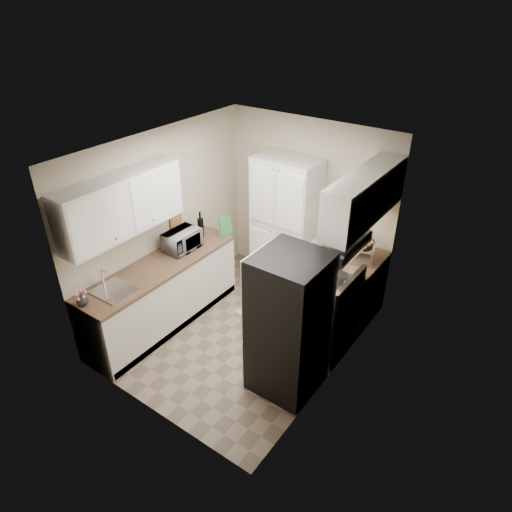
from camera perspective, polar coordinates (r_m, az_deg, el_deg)
The scene contains 16 objects.
ground at distance 6.17m, azimuth -1.65°, elevation -9.47°, with size 3.20×3.20×0.00m, color #7A6B56.
room_shell at distance 5.26m, azimuth -2.14°, elevation 4.17°, with size 2.64×3.24×2.52m.
pantry_cabinet at distance 6.61m, azimuth 3.70°, elevation 3.93°, with size 0.90×0.55×2.00m, color silver.
base_cabinet_left at distance 6.19m, azimuth -11.51°, elevation -4.83°, with size 0.60×2.30×0.88m, color silver.
countertop_left at distance 5.94m, azimuth -11.96°, elevation -1.22°, with size 0.63×2.33×0.04m, color brown.
base_cabinet_right at distance 6.34m, azimuth 12.05°, elevation -3.93°, with size 0.60×0.80×0.88m, color silver.
countertop_right at distance 6.10m, azimuth 12.51°, elevation -0.38°, with size 0.63×0.83×0.04m, color brown.
electric_range at distance 5.73m, azimuth 8.54°, elevation -7.34°, with size 0.71×0.78×1.13m.
refrigerator at distance 4.96m, azimuth 4.11°, elevation -8.55°, with size 0.70×0.72×1.70m, color #B7B7BC.
microwave at distance 6.15m, azimuth -9.23°, elevation 1.93°, with size 0.48×0.33×0.27m, color #A3A3A7.
wine_bottle at distance 6.42m, azimuth -6.95°, elevation 3.82°, with size 0.09×0.09×0.34m, color black.
flower_vase at distance 5.42m, azimuth -20.91°, elevation -5.12°, with size 0.13×0.13×0.14m, color silver.
cutting_board at distance 6.46m, azimuth -3.81°, elevation 3.81°, with size 0.02×0.22×0.28m, color #2E8239.
toaster_oven at distance 6.00m, azimuth 13.24°, elevation 0.32°, with size 0.27×0.35×0.20m, color #A9A9AE.
fruit_basket at distance 5.94m, azimuth 13.27°, elevation 1.72°, with size 0.28×0.28×0.12m, color yellow, non-canonical shape.
kitchen_mat at distance 6.60m, azimuth 1.42°, elevation -6.26°, with size 0.51×0.82×0.01m, color #D6BD8C.
Camera 1 is at (2.87, -3.72, 3.99)m, focal length 32.00 mm.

